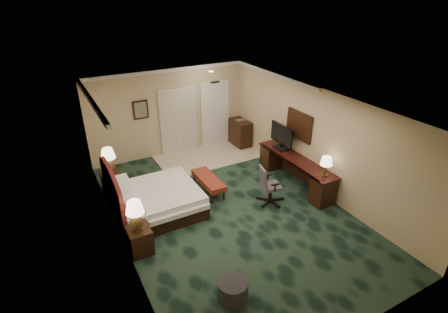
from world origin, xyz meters
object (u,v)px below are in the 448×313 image
bed_bench (209,185)px  lamp_near (136,216)px  tv (281,137)px  desk_chair (271,185)px  bed (158,201)px  nightstand_near (140,240)px  minibar (240,133)px  ottoman (233,290)px  nightstand_far (112,182)px  desk (295,171)px  lamp_far (109,161)px

bed_bench → lamp_near: bearing=-148.2°
tv → desk_chair: bearing=-133.3°
bed → nightstand_near: bed is taller
bed_bench → tv: tv is taller
minibar → desk_chair: bearing=-108.5°
ottoman → desk_chair: (2.31, 2.14, 0.31)m
lamp_near → bed_bench: size_ratio=0.54×
nightstand_far → desk: size_ratio=0.22×
bed_bench → ottoman: (-1.18, -3.32, -0.02)m
nightstand_far → desk: 4.85m
lamp_far → ottoman: (1.03, -4.49, -0.73)m
desk → minibar: 2.92m
lamp_near → bed_bench: bearing=31.7°
bed_bench → desk_chair: bearing=-45.9°
bed_bench → tv: (2.23, -0.06, 0.91)m
desk_chair → minibar: size_ratio=1.17×
lamp_far → desk: lamp_far is taller
bed_bench → ottoman: bed_bench is taller
desk_chair → desk: bearing=34.9°
bed_bench → minibar: minibar is taller
nightstand_far → ottoman: nightstand_far is taller
minibar → desk: bearing=-90.6°
desk → bed: bearing=171.7°
bed_bench → nightstand_near: bearing=-148.4°
bed → minibar: bearing=32.9°
bed → nightstand_far: bed is taller
bed → desk: size_ratio=0.70×
lamp_near → lamp_far: bearing=88.9°
lamp_far → ottoman: 4.66m
nightstand_far → bed_bench: (2.22, -1.19, -0.08)m
nightstand_far → desk_chair: (3.35, -2.36, 0.21)m
nightstand_near → lamp_far: lamp_far is taller
nightstand_far → minibar: 4.58m
lamp_near → lamp_far: (0.05, 2.56, 0.03)m
tv → bed: bearing=-176.3°
bed → desk: desk is taller
bed → lamp_near: lamp_near is taller
desk → minibar: (0.03, 2.92, 0.05)m
lamp_far → tv: bearing=-15.6°
ottoman → tv: 4.80m
lamp_far → ottoman: bearing=-77.1°
nightstand_near → desk: 4.49m
nightstand_near → ottoman: size_ratio=1.05×
bed → nightstand_far: bearing=118.9°
ottoman → desk: desk is taller
ottoman → desk_chair: 3.17m
lamp_far → tv: (4.43, -1.23, 0.20)m
lamp_far → ottoman: lamp_far is taller
nightstand_far → ottoman: size_ratio=1.10×
lamp_near → desk: bearing=8.1°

